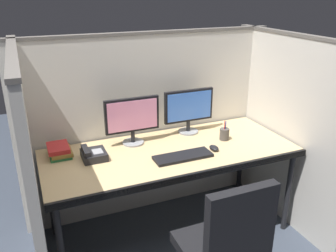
# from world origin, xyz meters

# --- Properties ---
(cubicle_partition_rear) EXTENTS (2.21, 0.06, 1.57)m
(cubicle_partition_rear) POSITION_xyz_m (0.00, 0.74, 0.79)
(cubicle_partition_rear) COLOR beige
(cubicle_partition_rear) RESTS_ON ground
(cubicle_partition_left) EXTENTS (0.06, 1.41, 1.57)m
(cubicle_partition_left) POSITION_xyz_m (-0.99, 0.20, 0.79)
(cubicle_partition_left) COLOR beige
(cubicle_partition_left) RESTS_ON ground
(cubicle_partition_right) EXTENTS (0.06, 1.41, 1.57)m
(cubicle_partition_right) POSITION_xyz_m (0.99, 0.20, 0.79)
(cubicle_partition_right) COLOR beige
(cubicle_partition_right) RESTS_ON ground
(desk) EXTENTS (1.90, 0.80, 0.74)m
(desk) POSITION_xyz_m (0.00, 0.29, 0.69)
(desk) COLOR tan
(desk) RESTS_ON ground
(monitor_left) EXTENTS (0.43, 0.17, 0.37)m
(monitor_left) POSITION_xyz_m (-0.22, 0.53, 0.96)
(monitor_left) COLOR gray
(monitor_left) RESTS_ON desk
(monitor_right) EXTENTS (0.43, 0.17, 0.37)m
(monitor_right) POSITION_xyz_m (0.28, 0.57, 0.96)
(monitor_right) COLOR gray
(monitor_right) RESTS_ON desk
(keyboard_main) EXTENTS (0.43, 0.15, 0.02)m
(keyboard_main) POSITION_xyz_m (0.03, 0.15, 0.75)
(keyboard_main) COLOR black
(keyboard_main) RESTS_ON desk
(computer_mouse) EXTENTS (0.06, 0.10, 0.04)m
(computer_mouse) POSITION_xyz_m (0.31, 0.18, 0.76)
(computer_mouse) COLOR black
(computer_mouse) RESTS_ON desk
(book_stack) EXTENTS (0.17, 0.22, 0.08)m
(book_stack) POSITION_xyz_m (-0.79, 0.53, 0.78)
(book_stack) COLOR #26723F
(book_stack) RESTS_ON desk
(desk_phone) EXTENTS (0.17, 0.19, 0.09)m
(desk_phone) POSITION_xyz_m (-0.57, 0.39, 0.77)
(desk_phone) COLOR black
(desk_phone) RESTS_ON desk
(pen_cup) EXTENTS (0.08, 0.08, 0.17)m
(pen_cup) POSITION_xyz_m (0.48, 0.32, 0.79)
(pen_cup) COLOR #4C4742
(pen_cup) RESTS_ON desk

